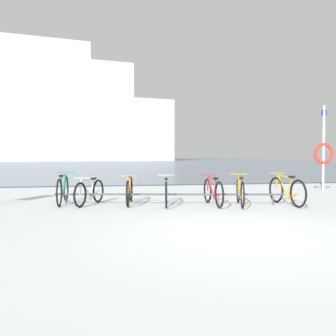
{
  "coord_description": "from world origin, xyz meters",
  "views": [
    {
      "loc": [
        -2.25,
        -5.88,
        1.34
      ],
      "look_at": [
        -0.08,
        6.74,
        0.86
      ],
      "focal_mm": 40.06,
      "sensor_mm": 36.0,
      "label": 1
    }
  ],
  "objects_px": {
    "rescue_post": "(324,151)",
    "ferry_ship": "(27,111)",
    "bicycle_0": "(63,190)",
    "bicycle_5": "(240,192)",
    "bicycle_3": "(166,192)",
    "bicycle_2": "(129,191)",
    "bicycle_6": "(287,191)",
    "bicycle_1": "(90,192)",
    "bicycle_4": "(213,192)"
  },
  "relations": [
    {
      "from": "rescue_post",
      "to": "ferry_ship",
      "type": "height_order",
      "value": "ferry_ship"
    },
    {
      "from": "bicycle_0",
      "to": "bicycle_5",
      "type": "height_order",
      "value": "bicycle_0"
    },
    {
      "from": "bicycle_3",
      "to": "bicycle_2",
      "type": "bearing_deg",
      "value": 157.37
    },
    {
      "from": "bicycle_3",
      "to": "bicycle_6",
      "type": "bearing_deg",
      "value": -8.33
    },
    {
      "from": "ferry_ship",
      "to": "bicycle_2",
      "type": "bearing_deg",
      "value": -76.95
    },
    {
      "from": "bicycle_1",
      "to": "bicycle_3",
      "type": "xyz_separation_m",
      "value": [
        1.97,
        -0.44,
        0.02
      ]
    },
    {
      "from": "bicycle_4",
      "to": "ferry_ship",
      "type": "xyz_separation_m",
      "value": [
        -16.77,
        63.72,
        8.95
      ]
    },
    {
      "from": "bicycle_2",
      "to": "bicycle_3",
      "type": "xyz_separation_m",
      "value": [
        0.93,
        -0.39,
        -0.01
      ]
    },
    {
      "from": "bicycle_0",
      "to": "bicycle_4",
      "type": "xyz_separation_m",
      "value": [
        3.89,
        -0.91,
        -0.03
      ]
    },
    {
      "from": "bicycle_1",
      "to": "ferry_ship",
      "type": "height_order",
      "value": "ferry_ship"
    },
    {
      "from": "bicycle_3",
      "to": "bicycle_0",
      "type": "bearing_deg",
      "value": 165.14
    },
    {
      "from": "bicycle_5",
      "to": "rescue_post",
      "type": "bearing_deg",
      "value": 33.64
    },
    {
      "from": "bicycle_0",
      "to": "bicycle_4",
      "type": "relative_size",
      "value": 1.04
    },
    {
      "from": "rescue_post",
      "to": "ferry_ship",
      "type": "bearing_deg",
      "value": 109.34
    },
    {
      "from": "bicycle_6",
      "to": "bicycle_2",
      "type": "bearing_deg",
      "value": 168.24
    },
    {
      "from": "bicycle_2",
      "to": "bicycle_4",
      "type": "xyz_separation_m",
      "value": [
        2.13,
        -0.59,
        -0.0
      ]
    },
    {
      "from": "bicycle_5",
      "to": "bicycle_6",
      "type": "relative_size",
      "value": 0.97
    },
    {
      "from": "bicycle_5",
      "to": "rescue_post",
      "type": "height_order",
      "value": "rescue_post"
    },
    {
      "from": "bicycle_1",
      "to": "rescue_post",
      "type": "height_order",
      "value": "rescue_post"
    },
    {
      "from": "bicycle_5",
      "to": "ferry_ship",
      "type": "relative_size",
      "value": 0.03
    },
    {
      "from": "bicycle_1",
      "to": "ferry_ship",
      "type": "relative_size",
      "value": 0.03
    },
    {
      "from": "bicycle_2",
      "to": "ferry_ship",
      "type": "relative_size",
      "value": 0.03
    },
    {
      "from": "bicycle_4",
      "to": "bicycle_5",
      "type": "xyz_separation_m",
      "value": [
        0.67,
        -0.19,
        0.01
      ]
    },
    {
      "from": "bicycle_1",
      "to": "bicycle_4",
      "type": "bearing_deg",
      "value": -11.52
    },
    {
      "from": "bicycle_3",
      "to": "bicycle_4",
      "type": "distance_m",
      "value": 1.22
    },
    {
      "from": "bicycle_1",
      "to": "bicycle_2",
      "type": "height_order",
      "value": "bicycle_2"
    },
    {
      "from": "bicycle_1",
      "to": "bicycle_3",
      "type": "distance_m",
      "value": 2.02
    },
    {
      "from": "bicycle_0",
      "to": "ferry_ship",
      "type": "bearing_deg",
      "value": 101.59
    },
    {
      "from": "bicycle_4",
      "to": "bicycle_6",
      "type": "bearing_deg",
      "value": -7.57
    },
    {
      "from": "bicycle_1",
      "to": "bicycle_2",
      "type": "bearing_deg",
      "value": -3.22
    },
    {
      "from": "rescue_post",
      "to": "bicycle_4",
      "type": "bearing_deg",
      "value": -152.07
    },
    {
      "from": "bicycle_3",
      "to": "bicycle_6",
      "type": "relative_size",
      "value": 0.94
    },
    {
      "from": "bicycle_0",
      "to": "bicycle_2",
      "type": "xyz_separation_m",
      "value": [
        1.76,
        -0.33,
        -0.02
      ]
    },
    {
      "from": "bicycle_6",
      "to": "rescue_post",
      "type": "distance_m",
      "value": 4.06
    },
    {
      "from": "bicycle_6",
      "to": "ferry_ship",
      "type": "distance_m",
      "value": 67.25
    },
    {
      "from": "rescue_post",
      "to": "bicycle_5",
      "type": "bearing_deg",
      "value": -146.36
    },
    {
      "from": "bicycle_1",
      "to": "ferry_ship",
      "type": "distance_m",
      "value": 65.14
    },
    {
      "from": "bicycle_5",
      "to": "rescue_post",
      "type": "xyz_separation_m",
      "value": [
        4.04,
        2.69,
        1.06
      ]
    },
    {
      "from": "bicycle_5",
      "to": "bicycle_3",
      "type": "bearing_deg",
      "value": 168.14
    },
    {
      "from": "bicycle_2",
      "to": "bicycle_6",
      "type": "xyz_separation_m",
      "value": [
        4.06,
        -0.84,
        0.01
      ]
    },
    {
      "from": "bicycle_2",
      "to": "rescue_post",
      "type": "relative_size",
      "value": 0.59
    },
    {
      "from": "bicycle_6",
      "to": "ferry_ship",
      "type": "height_order",
      "value": "ferry_ship"
    },
    {
      "from": "bicycle_5",
      "to": "bicycle_6",
      "type": "height_order",
      "value": "bicycle_6"
    },
    {
      "from": "bicycle_1",
      "to": "bicycle_3",
      "type": "bearing_deg",
      "value": -12.72
    },
    {
      "from": "bicycle_4",
      "to": "ferry_ship",
      "type": "relative_size",
      "value": 0.03
    },
    {
      "from": "bicycle_2",
      "to": "bicycle_5",
      "type": "distance_m",
      "value": 2.91
    },
    {
      "from": "bicycle_1",
      "to": "bicycle_6",
      "type": "relative_size",
      "value": 0.88
    },
    {
      "from": "bicycle_2",
      "to": "rescue_post",
      "type": "bearing_deg",
      "value": 15.59
    },
    {
      "from": "bicycle_1",
      "to": "bicycle_4",
      "type": "relative_size",
      "value": 0.89
    },
    {
      "from": "bicycle_2",
      "to": "bicycle_6",
      "type": "bearing_deg",
      "value": -11.76
    }
  ]
}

